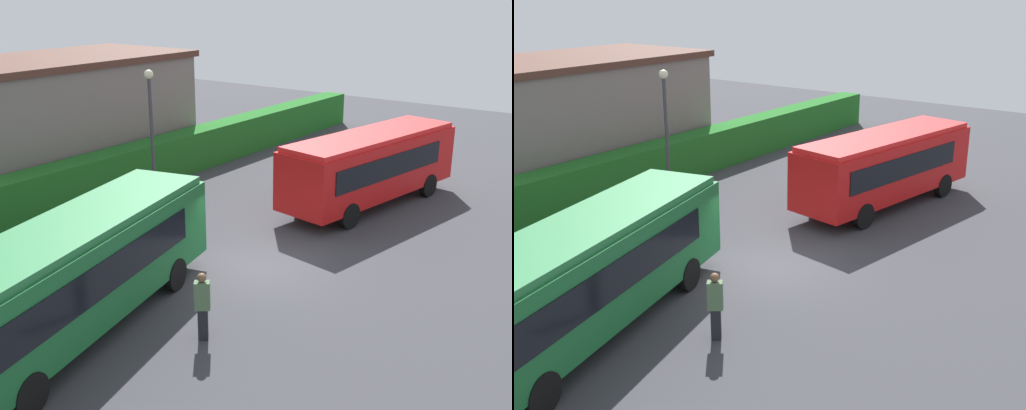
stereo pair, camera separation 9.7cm
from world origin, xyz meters
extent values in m
plane|color=#38383D|center=(0.00, 0.00, 0.00)|extent=(64.00, 64.00, 0.00)
cube|color=#19602D|center=(-6.13, 1.39, 1.71)|extent=(10.63, 4.93, 2.32)
cube|color=#27723C|center=(-6.13, 1.39, 2.97)|extent=(10.28, 4.66, 0.20)
cube|color=black|center=(-6.73, 2.53, 1.99)|extent=(7.83, 2.01, 0.93)
cube|color=black|center=(-6.12, 0.10, 1.99)|extent=(7.83, 2.01, 0.93)
cube|color=black|center=(-1.10, 2.65, 1.99)|extent=(0.53, 1.98, 0.97)
cube|color=silver|center=(-1.10, 2.65, 2.69)|extent=(0.37, 1.33, 0.28)
cylinder|color=black|center=(-3.30, 3.27, 0.50)|extent=(1.04, 0.52, 1.00)
cylinder|color=black|center=(-2.75, 1.06, 0.50)|extent=(1.04, 0.52, 1.00)
cylinder|color=black|center=(-8.96, -0.50, 0.50)|extent=(1.04, 0.52, 1.00)
sphere|color=silver|center=(-1.26, 3.32, 0.90)|extent=(0.22, 0.22, 0.22)
sphere|color=silver|center=(-0.92, 2.00, 0.90)|extent=(0.22, 0.22, 0.22)
cube|color=red|center=(7.82, -0.07, 1.69)|extent=(9.20, 3.92, 2.28)
cube|color=red|center=(7.82, -0.07, 2.93)|extent=(8.91, 3.68, 0.20)
cube|color=black|center=(7.73, 1.21, 1.97)|extent=(6.86, 1.20, 0.91)
cube|color=black|center=(7.32, -1.24, 1.97)|extent=(6.86, 1.20, 0.91)
cube|color=black|center=(12.23, -0.81, 1.97)|extent=(0.38, 2.00, 0.96)
cube|color=silver|center=(12.23, -0.81, 2.65)|extent=(0.27, 1.34, 0.28)
cylinder|color=black|center=(10.74, 0.59, 0.50)|extent=(1.03, 0.44, 1.00)
cylinder|color=black|center=(10.36, -1.64, 0.50)|extent=(1.03, 0.44, 1.00)
cylinder|color=black|center=(5.29, 1.51, 0.50)|extent=(1.03, 0.44, 1.00)
cylinder|color=black|center=(4.91, -0.72, 0.50)|extent=(1.03, 0.44, 1.00)
sphere|color=silver|center=(12.36, -0.15, 0.90)|extent=(0.22, 0.22, 0.22)
sphere|color=silver|center=(12.13, -1.48, 0.90)|extent=(0.22, 0.22, 0.22)
cube|color=black|center=(-4.42, -1.48, 0.44)|extent=(0.34, 0.35, 0.87)
cube|color=#4C6B47|center=(-4.42, -1.48, 1.25)|extent=(0.45, 0.47, 0.76)
sphere|color=brown|center=(-4.42, -1.48, 1.75)|extent=(0.24, 0.24, 0.24)
cube|color=black|center=(7.04, 3.13, 0.39)|extent=(0.34, 0.36, 0.77)
cube|color=black|center=(7.04, 3.13, 1.11)|extent=(0.44, 0.51, 0.67)
sphere|color=brown|center=(7.04, 3.13, 1.55)|extent=(0.21, 0.21, 0.21)
cube|color=#1E641F|center=(0.00, 9.56, 0.97)|extent=(44.00, 1.35, 1.93)
cube|color=slate|center=(2.69, 13.63, 2.67)|extent=(12.69, 6.34, 5.33)
cube|color=#4C2D23|center=(2.69, 13.63, 5.48)|extent=(13.20, 6.59, 0.30)
cylinder|color=#38383D|center=(2.48, 7.04, 2.62)|extent=(0.14, 0.14, 5.24)
sphere|color=beige|center=(2.48, 7.04, 5.42)|extent=(0.36, 0.36, 0.36)
camera|label=1|loc=(-15.43, -11.19, 8.75)|focal=44.91mm
camera|label=2|loc=(-15.37, -11.27, 8.75)|focal=44.91mm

